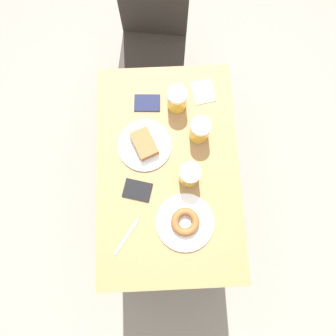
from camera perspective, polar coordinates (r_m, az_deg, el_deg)
ground_plane at (r=2.28m, az=0.00°, el=-4.75°), size 8.00×8.00×0.00m
table at (r=1.59m, az=0.00°, el=-0.81°), size 0.66×1.06×0.77m
chair at (r=2.13m, az=-2.63°, el=22.15°), size 0.45×0.45×0.89m
plate_with_cake at (r=1.54m, az=-4.11°, el=4.10°), size 0.25×0.25×0.05m
plate_with_donut at (r=1.47m, az=3.00°, el=-9.38°), size 0.26×0.26×0.05m
beer_mug_left at (r=1.51m, az=5.57°, el=6.60°), size 0.09×0.09×0.13m
beer_mug_center at (r=1.57m, az=1.59°, el=11.86°), size 0.09×0.09×0.13m
beer_mug_right at (r=1.45m, az=3.78°, el=-1.23°), size 0.09×0.09×0.13m
napkin_folded at (r=1.66m, az=6.17°, el=13.07°), size 0.12×0.14×0.00m
fork at (r=1.49m, az=-7.24°, el=-11.77°), size 0.12×0.16×0.00m
passport_near_edge at (r=1.63m, az=-3.64°, el=11.25°), size 0.13×0.09×0.01m
passport_far_edge at (r=1.50m, az=-5.34°, el=-3.86°), size 0.14×0.12×0.01m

